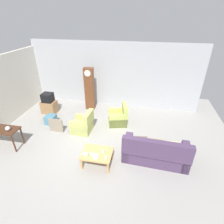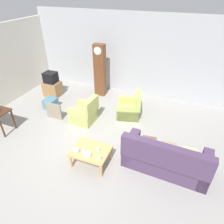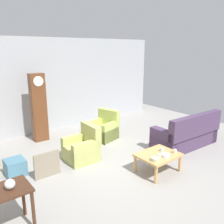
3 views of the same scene
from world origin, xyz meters
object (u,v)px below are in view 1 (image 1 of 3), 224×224
storage_box_blue (51,119)px  bowl_shallow_green (85,155)px  couch_floral (155,153)px  cup_blue_rimmed (103,151)px  bowl_white_stacked (95,156)px  console_table_dark (1,131)px  grandfather_clock (90,89)px  tv_stand_cabinet (49,107)px  framed_picture_leaning (56,125)px  armchair_olive_near (83,125)px  cup_cream_tall (106,158)px  armchair_olive_far (119,118)px  glass_dome_cloche (8,128)px  coffee_table_wood (97,154)px  tv_crt (48,97)px  cup_white_porcelain (92,154)px

storage_box_blue → bowl_shallow_green: size_ratio=2.39×
couch_floral → cup_blue_rimmed: (-1.64, -0.43, 0.14)m
bowl_white_stacked → console_table_dark: bearing=173.5°
console_table_dark → grandfather_clock: bearing=57.3°
couch_floral → console_table_dark: (-5.42, -0.28, 0.29)m
tv_stand_cabinet → framed_picture_leaning: bearing=-53.3°
armchair_olive_near → bowl_white_stacked: (1.07, -1.85, 0.18)m
storage_box_blue → bowl_shallow_green: bowl_shallow_green is taller
couch_floral → cup_cream_tall: couch_floral is taller
couch_floral → armchair_olive_far: (-1.55, 2.03, -0.05)m
bowl_shallow_green → console_table_dark: bearing=173.2°
grandfather_clock → glass_dome_cloche: size_ratio=13.25×
cup_cream_tall → bowl_white_stacked: cup_cream_tall is taller
coffee_table_wood → storage_box_blue: 3.32m
armchair_olive_far → coffee_table_wood: 2.53m
bowl_white_stacked → cup_cream_tall: bearing=-1.0°
armchair_olive_near → grandfather_clock: (-0.31, 2.01, 0.76)m
cup_blue_rimmed → cup_cream_tall: 0.31m
grandfather_clock → framed_picture_leaning: (-0.76, -2.25, -0.77)m
console_table_dark → armchair_olive_near: bearing=29.7°
coffee_table_wood → framed_picture_leaning: framed_picture_leaning is taller
armchair_olive_near → cup_blue_rimmed: armchair_olive_near is taller
grandfather_clock → framed_picture_leaning: bearing=-108.8°
armchair_olive_far → storage_box_blue: size_ratio=2.17×
tv_crt → storage_box_blue: 1.21m
framed_picture_leaning → cup_blue_rimmed: size_ratio=6.77×
console_table_dark → cup_white_porcelain: bearing=-5.6°
tv_stand_cabinet → cup_blue_rimmed: size_ratio=7.67×
coffee_table_wood → console_table_dark: size_ratio=0.74×
coffee_table_wood → tv_stand_cabinet: 4.29m
console_table_dark → cup_cream_tall: bearing=-6.0°
grandfather_clock → bowl_shallow_green: grandfather_clock is taller
armchair_olive_near → cup_blue_rimmed: 2.04m
armchair_olive_near → bowl_shallow_green: size_ratio=4.99×
armchair_olive_far → bowl_white_stacked: (-0.26, -2.72, 0.18)m
bowl_shallow_green → tv_stand_cabinet: bearing=133.7°
coffee_table_wood → storage_box_blue: size_ratio=2.17×
cup_white_porcelain → bowl_white_stacked: size_ratio=0.47×
storage_box_blue → cup_blue_rimmed: 3.45m
tv_stand_cabinet → bowl_shallow_green: (2.89, -3.03, 0.19)m
console_table_dark → tv_stand_cabinet: bearing=81.7°
tv_stand_cabinet → cup_cream_tall: size_ratio=7.42×
grandfather_clock → tv_crt: (-1.84, -0.81, -0.25)m
bowl_white_stacked → framed_picture_leaning: bearing=143.2°
armchair_olive_near → coffee_table_wood: armchair_olive_near is taller
framed_picture_leaning → cup_cream_tall: 2.97m
coffee_table_wood → bowl_shallow_green: 0.38m
tv_crt → couch_floral: bearing=-25.1°
bowl_shallow_green → glass_dome_cloche: bearing=173.0°
glass_dome_cloche → bowl_shallow_green: 2.96m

